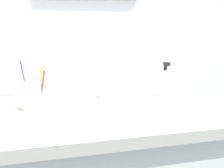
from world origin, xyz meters
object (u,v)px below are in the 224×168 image
faucet (101,85)px  toothbrush_red (43,83)px  toothbrush_cup (32,96)px  toothbrush_yellow (40,80)px  toothbrush_purple (24,78)px  soap_dispenser (165,83)px

faucet → toothbrush_red: bearing=-144.3°
toothbrush_cup → toothbrush_red: (0.04, -0.02, 0.05)m
toothbrush_cup → toothbrush_yellow: 0.07m
toothbrush_purple → toothbrush_cup: bearing=-43.2°
toothbrush_purple → soap_dispenser: size_ratio=1.27×
soap_dispenser → toothbrush_purple: bearing=-174.8°
soap_dispenser → toothbrush_yellow: bearing=-172.0°
toothbrush_yellow → toothbrush_red: bearing=-69.1°
faucet → toothbrush_cup: (-0.30, -0.17, -0.00)m
toothbrush_purple → toothbrush_yellow: (0.06, -0.02, -0.01)m
toothbrush_cup → soap_dispenser: bearing=8.0°
toothbrush_cup → toothbrush_yellow: size_ratio=0.56×
faucet → toothbrush_red: size_ratio=0.84×
toothbrush_red → soap_dispenser: bearing=10.5°
toothbrush_red → soap_dispenser: 0.56m
toothbrush_purple → toothbrush_red: bearing=-33.8°
faucet → toothbrush_yellow: (-0.27, -0.17, 0.06)m
toothbrush_cup → toothbrush_purple: bearing=136.8°
faucet → toothbrush_purple: 0.37m
toothbrush_red → toothbrush_cup: bearing=154.4°
toothbrush_cup → toothbrush_yellow: toothbrush_yellow is taller
toothbrush_red → toothbrush_purple: (-0.07, 0.05, 0.02)m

